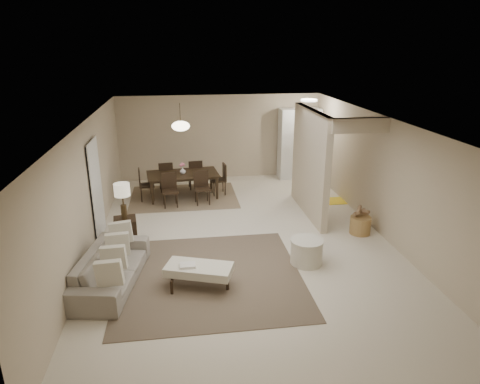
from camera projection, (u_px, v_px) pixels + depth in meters
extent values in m
plane|color=beige|center=(242.00, 239.00, 9.02)|extent=(9.00, 9.00, 0.00)
plane|color=white|center=(242.00, 121.00, 8.20)|extent=(9.00, 9.00, 0.00)
plane|color=#C3AF93|center=(220.00, 137.00, 12.82)|extent=(6.00, 0.00, 6.00)
plane|color=#C3AF93|center=(88.00, 189.00, 8.21)|extent=(0.00, 9.00, 9.00)
plane|color=#C3AF93|center=(382.00, 176.00, 9.01)|extent=(0.00, 9.00, 9.00)
cube|color=#C3AF93|center=(310.00, 163.00, 10.02)|extent=(0.15, 2.50, 2.50)
cube|color=black|center=(96.00, 191.00, 8.85)|extent=(0.04, 0.90, 2.04)
cube|color=silver|center=(299.00, 144.00, 12.87)|extent=(1.20, 0.55, 2.10)
cylinder|color=white|center=(309.00, 100.00, 11.52)|extent=(0.44, 0.44, 0.05)
cube|color=brown|center=(210.00, 276.00, 7.57)|extent=(3.20, 3.20, 0.01)
imported|color=gray|center=(111.00, 268.00, 7.25)|extent=(2.21, 1.17, 0.61)
cube|color=silver|center=(199.00, 269.00, 7.16)|extent=(1.21, 0.84, 0.15)
cylinder|color=black|center=(172.00, 288.00, 6.99)|extent=(0.05, 0.05, 0.25)
cylinder|color=black|center=(228.00, 283.00, 7.11)|extent=(0.05, 0.05, 0.25)
cylinder|color=black|center=(172.00, 276.00, 7.33)|extent=(0.05, 0.05, 0.25)
cylinder|color=black|center=(225.00, 272.00, 7.45)|extent=(0.05, 0.05, 0.25)
cube|color=black|center=(126.00, 230.00, 8.87)|extent=(0.50, 0.50, 0.49)
cylinder|color=#44331D|center=(124.00, 212.00, 8.74)|extent=(0.12, 0.12, 0.30)
cylinder|color=#44331D|center=(123.00, 199.00, 8.65)|extent=(0.03, 0.03, 0.26)
cylinder|color=beige|center=(122.00, 190.00, 8.58)|extent=(0.32, 0.32, 0.26)
cylinder|color=silver|center=(306.00, 252.00, 7.95)|extent=(0.61, 0.61, 0.48)
cylinder|color=olive|center=(360.00, 225.00, 9.23)|extent=(0.56, 0.56, 0.38)
cube|color=#756348|center=(184.00, 197.00, 11.49)|extent=(2.80, 2.10, 0.01)
imported|color=black|center=(183.00, 186.00, 11.38)|extent=(1.95, 1.22, 0.65)
imported|color=white|center=(183.00, 171.00, 11.25)|extent=(0.20, 0.20, 0.17)
cube|color=yellow|center=(333.00, 201.00, 11.19)|extent=(0.88, 0.54, 0.01)
cylinder|color=#44331D|center=(180.00, 113.00, 10.75)|extent=(0.02, 0.02, 0.50)
ellipsoid|color=#FFEAC6|center=(181.00, 126.00, 10.86)|extent=(0.46, 0.46, 0.25)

